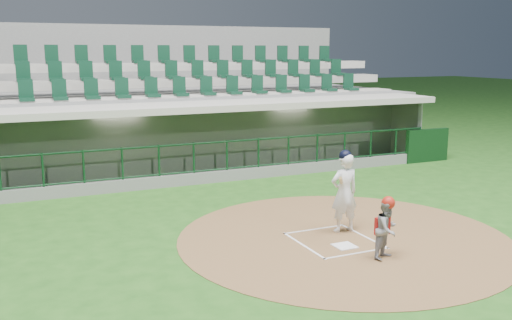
{
  "coord_description": "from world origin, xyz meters",
  "views": [
    {
      "loc": [
        -6.3,
        -10.19,
        4.01
      ],
      "look_at": [
        -0.53,
        2.6,
        1.3
      ],
      "focal_mm": 40.0,
      "sensor_mm": 36.0,
      "label": 1
    }
  ],
  "objects": [
    {
      "name": "batter_box_chalk",
      "position": [
        0.0,
        -0.3,
        0.02
      ],
      "size": [
        1.55,
        1.8,
        0.01
      ],
      "color": "white",
      "rests_on": "ground"
    },
    {
      "name": "seating_deck",
      "position": [
        0.0,
        10.91,
        1.42
      ],
      "size": [
        17.0,
        6.72,
        5.15
      ],
      "color": "gray",
      "rests_on": "ground"
    },
    {
      "name": "ground",
      "position": [
        0.0,
        0.0,
        0.0
      ],
      "size": [
        120.0,
        120.0,
        0.0
      ],
      "primitive_type": "plane",
      "color": "#1E4D16",
      "rests_on": "ground"
    },
    {
      "name": "catcher",
      "position": [
        0.38,
        -1.58,
        0.62
      ],
      "size": [
        0.7,
        0.63,
        1.24
      ],
      "color": "gray",
      "rests_on": "dirt_circle"
    },
    {
      "name": "home_plate",
      "position": [
        0.0,
        -0.7,
        0.02
      ],
      "size": [
        0.43,
        0.43,
        0.02
      ],
      "primitive_type": "cube",
      "color": "white",
      "rests_on": "dirt_circle"
    },
    {
      "name": "batter",
      "position": [
        0.52,
        0.17,
        0.94
      ],
      "size": [
        0.87,
        0.87,
        1.86
      ],
      "color": "white",
      "rests_on": "dirt_circle"
    },
    {
      "name": "dugout_structure",
      "position": [
        0.07,
        7.82,
        0.97
      ],
      "size": [
        16.4,
        3.7,
        3.0
      ],
      "color": "slate",
      "rests_on": "ground"
    },
    {
      "name": "dirt_circle",
      "position": [
        0.3,
        -0.2,
        0.01
      ],
      "size": [
        7.2,
        7.2,
        0.01
      ],
      "primitive_type": "cylinder",
      "color": "brown",
      "rests_on": "ground"
    }
  ]
}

